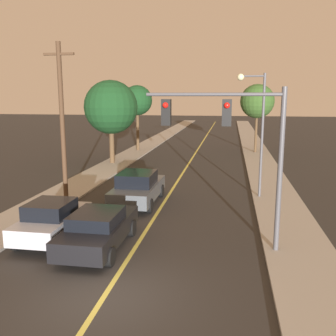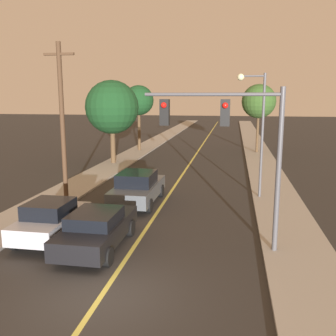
# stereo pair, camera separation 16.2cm
# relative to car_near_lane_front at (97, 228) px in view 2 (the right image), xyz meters

# --- Properties ---
(ground_plane) EXTENTS (200.00, 200.00, 0.00)m
(ground_plane) POSITION_rel_car_near_lane_front_xyz_m (1.29, -3.17, -0.74)
(ground_plane) COLOR #2D2B28
(road_surface) EXTENTS (9.21, 80.00, 0.01)m
(road_surface) POSITION_rel_car_near_lane_front_xyz_m (1.29, 32.83, -0.74)
(road_surface) COLOR #2D2B28
(road_surface) RESTS_ON ground
(sidewalk_left) EXTENTS (2.50, 80.00, 0.12)m
(sidewalk_left) POSITION_rel_car_near_lane_front_xyz_m (-4.56, 32.83, -0.68)
(sidewalk_left) COLOR #9E998E
(sidewalk_left) RESTS_ON ground
(sidewalk_right) EXTENTS (2.50, 80.00, 0.12)m
(sidewalk_right) POSITION_rel_car_near_lane_front_xyz_m (7.14, 32.83, -0.68)
(sidewalk_right) COLOR #9E998E
(sidewalk_right) RESTS_ON ground
(car_near_lane_front) EXTENTS (1.94, 4.42, 1.42)m
(car_near_lane_front) POSITION_rel_car_near_lane_front_xyz_m (0.00, 0.00, 0.00)
(car_near_lane_front) COLOR black
(car_near_lane_front) RESTS_ON ground
(car_near_lane_second) EXTENTS (2.08, 4.73, 1.68)m
(car_near_lane_second) POSITION_rel_car_near_lane_front_xyz_m (0.00, 5.86, 0.10)
(car_near_lane_second) COLOR #474C51
(car_near_lane_second) RESTS_ON ground
(car_outer_lane_front) EXTENTS (1.86, 3.81, 1.55)m
(car_outer_lane_front) POSITION_rel_car_near_lane_front_xyz_m (-2.03, 0.50, 0.06)
(car_outer_lane_front) COLOR #A5A8B2
(car_outer_lane_front) RESTS_ON ground
(traffic_signal_mast) EXTENTS (4.70, 0.42, 5.64)m
(traffic_signal_mast) POSITION_rel_car_near_lane_front_xyz_m (4.74, 0.64, 3.42)
(traffic_signal_mast) COLOR #47474C
(traffic_signal_mast) RESTS_ON ground
(streetlamp_right) EXTENTS (1.47, 0.36, 6.50)m
(streetlamp_right) POSITION_rel_car_near_lane_front_xyz_m (5.90, 7.94, 3.56)
(streetlamp_right) COLOR #47474C
(streetlamp_right) RESTS_ON ground
(utility_pole_left) EXTENTS (1.60, 0.24, 7.99)m
(utility_pole_left) POSITION_rel_car_near_lane_front_xyz_m (-3.91, 5.81, 3.53)
(utility_pole_left) COLOR #422D1E
(utility_pole_left) RESTS_ON ground
(tree_left_near) EXTENTS (2.95, 2.95, 6.42)m
(tree_left_near) POSITION_rel_car_near_lane_front_xyz_m (-4.56, 24.16, 4.29)
(tree_left_near) COLOR #4C3823
(tree_left_near) RESTS_ON ground
(tree_left_far) EXTENTS (4.26, 4.26, 6.61)m
(tree_left_far) POSITION_rel_car_near_lane_front_xyz_m (-4.87, 16.71, 3.84)
(tree_left_far) COLOR #4C3823
(tree_left_far) RESTS_ON ground
(tree_right_near) EXTENTS (3.23, 3.23, 6.49)m
(tree_right_near) POSITION_rel_car_near_lane_front_xyz_m (7.03, 24.77, 4.23)
(tree_right_near) COLOR #4C3823
(tree_right_near) RESTS_ON ground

